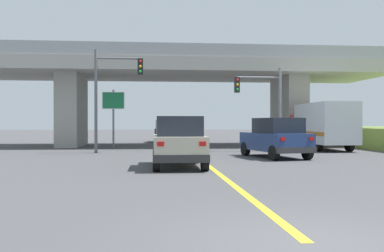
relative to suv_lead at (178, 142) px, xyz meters
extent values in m
plane|color=#424244|center=(1.27, 16.10, -1.01)|extent=(160.00, 160.00, 0.00)
cube|color=#A8A59E|center=(1.27, 16.10, 4.84)|extent=(30.84, 8.49, 0.94)
cube|color=#9A9891|center=(-7.19, 16.10, 1.68)|extent=(1.58, 5.09, 5.38)
cube|color=#9A9891|center=(9.73, 16.10, 1.68)|extent=(1.58, 5.09, 5.38)
cube|color=#9EA0A5|center=(1.27, 12.01, 5.76)|extent=(30.84, 0.20, 0.90)
cube|color=#9EA0A5|center=(1.27, 20.19, 5.76)|extent=(30.84, 0.20, 0.90)
cube|color=yellow|center=(1.27, 1.25, -1.01)|extent=(0.20, 24.29, 0.01)
cube|color=#B7B29E|center=(0.00, 0.11, -0.20)|extent=(1.97, 4.29, 0.90)
cube|color=#1E232D|center=(0.00, -0.21, 0.63)|extent=(1.73, 2.36, 0.76)
cube|color=#2D2D30|center=(0.00, -1.99, -0.51)|extent=(2.01, 0.20, 0.28)
cube|color=red|center=(-0.74, -2.06, 0.02)|extent=(0.24, 0.06, 0.16)
cube|color=red|center=(0.74, -2.06, 0.02)|extent=(0.24, 0.06, 0.16)
cylinder|color=black|center=(-0.88, 1.70, -0.65)|extent=(0.26, 0.72, 0.72)
cylinder|color=black|center=(0.88, 1.70, -0.65)|extent=(0.26, 0.72, 0.72)
cylinder|color=black|center=(-0.88, -1.49, -0.65)|extent=(0.26, 0.72, 0.72)
cylinder|color=black|center=(0.88, -1.49, -0.65)|extent=(0.26, 0.72, 0.72)
cube|color=navy|center=(5.18, 4.31, -0.20)|extent=(2.86, 4.64, 0.90)
cube|color=#1E232D|center=(5.25, 3.99, 0.63)|extent=(2.21, 2.69, 0.76)
cube|color=#2D2D30|center=(5.62, 2.25, -0.51)|extent=(2.03, 0.62, 0.28)
cube|color=red|center=(4.91, 2.02, 0.02)|extent=(0.25, 0.11, 0.16)
cube|color=red|center=(6.37, 2.34, 0.02)|extent=(0.25, 0.11, 0.16)
cylinder|color=black|center=(3.97, 5.70, -0.65)|extent=(0.40, 0.76, 0.72)
cylinder|color=black|center=(5.72, 6.07, -0.65)|extent=(0.40, 0.76, 0.72)
cylinder|color=black|center=(4.64, 2.55, -0.65)|extent=(0.40, 0.76, 0.72)
cylinder|color=black|center=(6.40, 2.93, -0.65)|extent=(0.40, 0.76, 0.72)
cube|color=red|center=(10.12, 13.47, 0.39)|extent=(2.20, 2.00, 1.90)
cube|color=silver|center=(10.12, 9.77, 0.74)|extent=(2.31, 5.40, 2.60)
cube|color=#B26619|center=(10.12, 9.77, 0.09)|extent=(2.33, 5.29, 0.24)
cylinder|color=black|center=(9.12, 13.47, -0.56)|extent=(0.30, 0.90, 0.90)
cylinder|color=black|center=(11.12, 13.47, -0.56)|extent=(0.30, 0.90, 0.90)
cylinder|color=black|center=(9.12, 8.42, -0.56)|extent=(0.30, 0.90, 0.90)
cylinder|color=black|center=(11.12, 8.42, -0.56)|extent=(0.30, 0.90, 0.90)
cube|color=slate|center=(0.04, 22.57, -0.20)|extent=(1.92, 4.49, 0.90)
cube|color=#1E232D|center=(0.04, 22.24, 0.63)|extent=(1.69, 2.47, 0.76)
cube|color=#2D2D30|center=(0.04, 20.38, -0.51)|extent=(1.96, 0.20, 0.28)
cube|color=red|center=(-0.68, 20.31, 0.02)|extent=(0.24, 0.06, 0.16)
cube|color=red|center=(0.76, 20.31, 0.02)|extent=(0.24, 0.06, 0.16)
cylinder|color=black|center=(-0.82, 24.27, -0.65)|extent=(0.26, 0.72, 0.72)
cylinder|color=black|center=(0.91, 24.27, -0.65)|extent=(0.26, 0.72, 0.72)
cylinder|color=black|center=(-0.82, 20.88, -0.65)|extent=(0.26, 0.72, 0.72)
cylinder|color=black|center=(0.91, 20.88, -0.65)|extent=(0.26, 0.72, 0.72)
cylinder|color=slate|center=(6.93, 9.17, 1.60)|extent=(0.18, 0.18, 5.23)
cylinder|color=slate|center=(5.56, 9.17, 3.61)|extent=(2.74, 0.12, 0.12)
cube|color=#232326|center=(4.18, 9.17, 3.13)|extent=(0.32, 0.26, 0.96)
sphere|color=red|center=(4.18, 9.02, 3.43)|extent=(0.16, 0.16, 0.16)
sphere|color=gold|center=(4.18, 9.02, 3.13)|extent=(0.16, 0.16, 0.16)
sphere|color=green|center=(4.18, 9.02, 2.83)|extent=(0.16, 0.16, 0.16)
cylinder|color=#56595E|center=(-4.38, 8.52, 2.04)|extent=(0.18, 0.18, 6.10)
cylinder|color=#56595E|center=(-3.08, 8.52, 4.58)|extent=(2.61, 0.12, 0.12)
cube|color=black|center=(-1.78, 8.52, 4.10)|extent=(0.32, 0.26, 0.96)
sphere|color=red|center=(-1.78, 8.37, 4.40)|extent=(0.16, 0.16, 0.16)
sphere|color=gold|center=(-1.78, 8.37, 4.10)|extent=(0.16, 0.16, 0.16)
sphere|color=green|center=(-1.78, 8.37, 3.80)|extent=(0.16, 0.16, 0.16)
cylinder|color=slate|center=(-3.87, 13.95, 1.07)|extent=(0.14, 0.14, 4.16)
cube|color=#197242|center=(-3.87, 13.89, 2.37)|extent=(1.50, 0.08, 1.14)
cube|color=white|center=(-3.87, 13.88, 2.37)|extent=(1.58, 0.04, 1.22)
camera|label=1|loc=(-0.97, -16.91, 0.75)|focal=39.72mm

